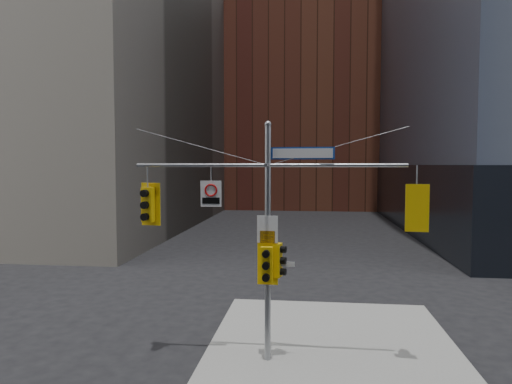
% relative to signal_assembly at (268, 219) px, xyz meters
% --- Properties ---
extents(sidewalk_corner, '(8.00, 8.00, 0.15)m').
position_rel_signal_assembly_xyz_m(sidewalk_corner, '(2.00, 2.01, -4.34)').
color(sidewalk_corner, gray).
rests_on(sidewalk_corner, ground).
extents(brick_midrise, '(26.00, 20.00, 28.00)m').
position_rel_signal_assembly_xyz_m(brick_midrise, '(0.00, 56.01, 9.58)').
color(brick_midrise, brown).
rests_on(brick_midrise, ground).
extents(signal_assembly, '(8.00, 0.80, 7.30)m').
position_rel_signal_assembly_xyz_m(signal_assembly, '(0.00, 0.00, 0.00)').
color(signal_assembly, gray).
rests_on(signal_assembly, ground).
extents(traffic_light_west_arm, '(0.63, 0.55, 1.32)m').
position_rel_signal_assembly_xyz_m(traffic_light_west_arm, '(-3.67, 0.01, 0.38)').
color(traffic_light_west_arm, yellow).
rests_on(traffic_light_west_arm, ground).
extents(traffic_light_east_arm, '(0.64, 0.53, 1.35)m').
position_rel_signal_assembly_xyz_m(traffic_light_east_arm, '(4.25, 0.00, 0.38)').
color(traffic_light_east_arm, yellow).
rests_on(traffic_light_east_arm, ground).
extents(traffic_light_pole_side, '(0.44, 0.37, 1.01)m').
position_rel_signal_assembly_xyz_m(traffic_light_pole_side, '(0.32, -0.00, -1.23)').
color(traffic_light_pole_side, yellow).
rests_on(traffic_light_pole_side, ground).
extents(traffic_light_pole_front, '(0.61, 0.49, 1.28)m').
position_rel_signal_assembly_xyz_m(traffic_light_pole_front, '(0.00, -0.27, -1.31)').
color(traffic_light_pole_front, yellow).
rests_on(traffic_light_pole_front, ground).
extents(street_sign_blade, '(1.86, 0.22, 0.36)m').
position_rel_signal_assembly_xyz_m(street_sign_blade, '(1.01, 0.00, 1.93)').
color(street_sign_blade, '#103795').
rests_on(street_sign_blade, ground).
extents(regulatory_sign_arm, '(0.63, 0.10, 0.78)m').
position_rel_signal_assembly_xyz_m(regulatory_sign_arm, '(-1.71, -0.02, 0.76)').
color(regulatory_sign_arm, silver).
rests_on(regulatory_sign_arm, ground).
extents(regulatory_sign_pole, '(0.62, 0.08, 0.81)m').
position_rel_signal_assembly_xyz_m(regulatory_sign_pole, '(0.00, -0.11, -0.32)').
color(regulatory_sign_pole, silver).
rests_on(regulatory_sign_pole, ground).
extents(street_blade_ew, '(0.70, 0.07, 0.14)m').
position_rel_signal_assembly_xyz_m(street_blade_ew, '(0.45, 0.01, -1.35)').
color(street_blade_ew, silver).
rests_on(street_blade_ew, ground).
extents(street_blade_ns, '(0.06, 0.81, 0.16)m').
position_rel_signal_assembly_xyz_m(street_blade_ns, '(0.00, 0.46, -1.71)').
color(street_blade_ns, '#145926').
rests_on(street_blade_ns, ground).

